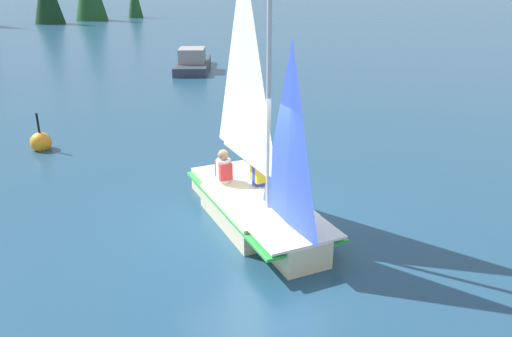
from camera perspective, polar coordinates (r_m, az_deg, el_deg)
ground_plane at (r=9.63m, az=-0.00°, el=-5.99°), size 260.00×260.00×0.00m
sailboat_main at (r=9.37m, az=-0.09°, el=-2.18°), size 2.66×4.29×4.99m
sailor_helm at (r=10.00m, az=0.38°, el=-1.03°), size 0.38×0.40×1.16m
sailor_crew at (r=10.15m, az=-3.70°, el=-0.74°), size 0.38×0.40×1.16m
motorboat_distant at (r=26.19m, az=-7.23°, el=11.97°), size 4.32×4.64×1.12m
buoy_marker at (r=14.75m, az=-23.37°, el=2.78°), size 0.56×0.56×1.10m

